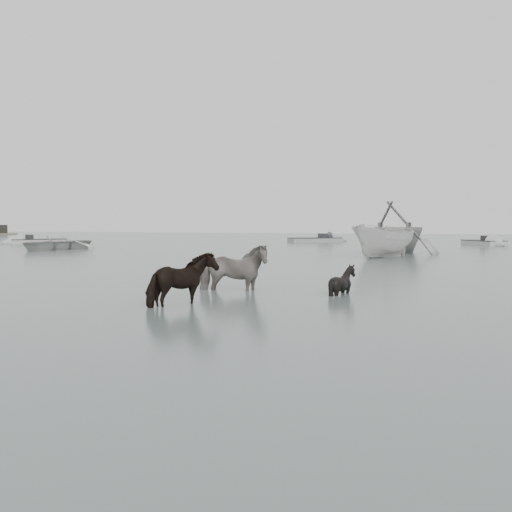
# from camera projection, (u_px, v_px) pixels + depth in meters

# --- Properties ---
(ground) EXTENTS (140.00, 140.00, 0.00)m
(ground) POSITION_uv_depth(u_px,v_px,m) (273.00, 300.00, 13.52)
(ground) COLOR #516059
(ground) RESTS_ON ground
(pony_pinto) EXTENTS (2.03, 1.13, 1.63)m
(pony_pinto) POSITION_uv_depth(u_px,v_px,m) (233.00, 260.00, 15.24)
(pony_pinto) COLOR black
(pony_pinto) RESTS_ON ground
(pony_dark) EXTENTS (1.35, 1.52, 1.38)m
(pony_dark) POSITION_uv_depth(u_px,v_px,m) (184.00, 274.00, 12.58)
(pony_dark) COLOR black
(pony_dark) RESTS_ON ground
(pony_black) EXTENTS (1.32, 1.27, 1.13)m
(pony_black) POSITION_uv_depth(u_px,v_px,m) (342.00, 272.00, 14.60)
(pony_black) COLOR black
(pony_black) RESTS_ON ground
(rowboat_lead) EXTENTS (4.75, 5.82, 1.06)m
(rowboat_lead) POSITION_uv_depth(u_px,v_px,m) (54.00, 241.00, 36.75)
(rowboat_lead) COLOR silver
(rowboat_lead) RESTS_ON ground
(rowboat_trail) EXTENTS (7.54, 7.76, 3.12)m
(rowboat_trail) POSITION_uv_depth(u_px,v_px,m) (394.00, 226.00, 32.75)
(rowboat_trail) COLOR #999B99
(rowboat_trail) RESTS_ON ground
(boat_small) EXTENTS (3.94, 4.99, 1.83)m
(boat_small) POSITION_uv_depth(u_px,v_px,m) (384.00, 240.00, 28.74)
(boat_small) COLOR silver
(boat_small) RESTS_ON ground
(skiff_outer) EXTENTS (5.34, 5.17, 0.75)m
(skiff_outer) POSITION_uv_depth(u_px,v_px,m) (39.00, 239.00, 46.18)
(skiff_outer) COLOR #B3B3AE
(skiff_outer) RESTS_ON ground
(skiff_mid) EXTENTS (3.77, 4.78, 0.75)m
(skiff_mid) POSITION_uv_depth(u_px,v_px,m) (484.00, 240.00, 43.18)
(skiff_mid) COLOR #A9ACA9
(skiff_mid) RESTS_ON ground
(skiff_far) EXTENTS (6.23, 4.71, 0.75)m
(skiff_far) POSITION_uv_depth(u_px,v_px,m) (315.00, 238.00, 49.73)
(skiff_far) COLOR gray
(skiff_far) RESTS_ON ground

